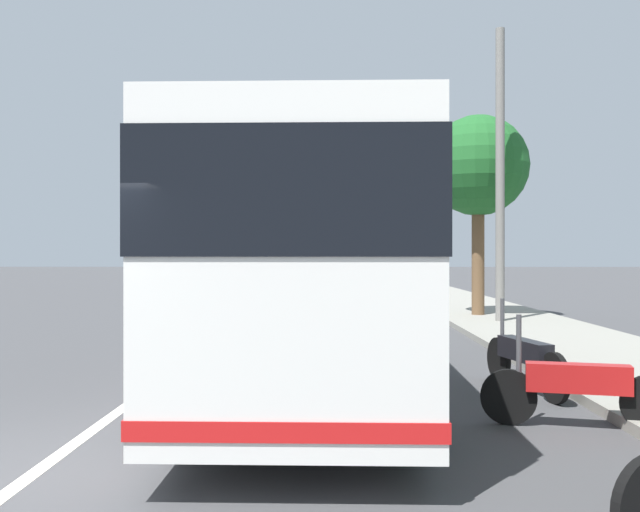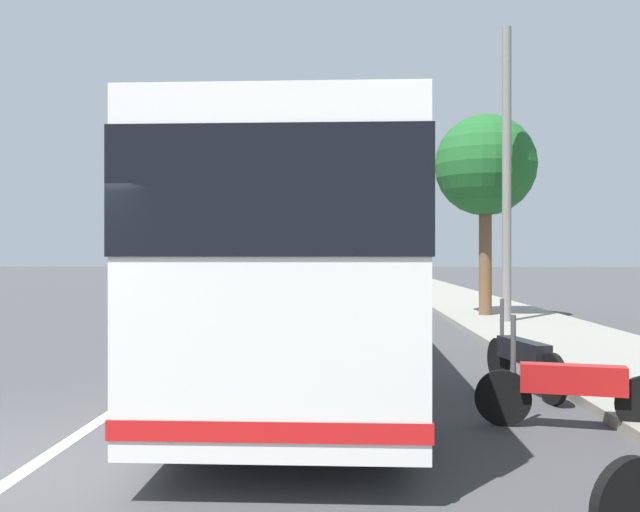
% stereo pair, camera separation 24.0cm
% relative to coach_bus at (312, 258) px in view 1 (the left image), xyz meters
% --- Properties ---
extents(ground_plane, '(220.00, 220.00, 0.00)m').
position_rel_coach_bus_xyz_m(ground_plane, '(-4.15, 2.36, -1.91)').
color(ground_plane, '#424244').
extents(sidewalk_curb, '(110.00, 3.60, 0.14)m').
position_rel_coach_bus_xyz_m(sidewalk_curb, '(5.85, -5.34, -1.84)').
color(sidewalk_curb, gray).
rests_on(sidewalk_curb, ground).
extents(lane_divider_line, '(110.00, 0.16, 0.01)m').
position_rel_coach_bus_xyz_m(lane_divider_line, '(5.85, 2.36, -1.90)').
color(lane_divider_line, silver).
rests_on(lane_divider_line, ground).
extents(coach_bus, '(10.07, 2.67, 3.28)m').
position_rel_coach_bus_xyz_m(coach_bus, '(0.00, 0.00, 0.00)').
color(coach_bus, silver).
rests_on(coach_bus, ground).
extents(motorcycle_by_tree, '(0.59, 2.10, 1.27)m').
position_rel_coach_bus_xyz_m(motorcycle_by_tree, '(-2.44, -3.05, -1.44)').
color(motorcycle_by_tree, black).
rests_on(motorcycle_by_tree, ground).
extents(motorcycle_nearest_curb, '(2.31, 0.56, 1.29)m').
position_rel_coach_bus_xyz_m(motorcycle_nearest_curb, '(-0.30, -3.05, -1.42)').
color(motorcycle_nearest_curb, black).
rests_on(motorcycle_nearest_curb, ground).
extents(car_behind_bus, '(4.56, 1.87, 1.39)m').
position_rel_coach_bus_xyz_m(car_behind_bus, '(24.51, 4.13, -1.24)').
color(car_behind_bus, red).
rests_on(car_behind_bus, ground).
extents(car_side_street, '(4.18, 2.09, 1.51)m').
position_rel_coach_bus_xyz_m(car_side_street, '(30.45, 4.64, -1.20)').
color(car_side_street, navy).
rests_on(car_side_street, ground).
extents(roadside_tree_mid_block, '(3.06, 3.06, 6.21)m').
position_rel_coach_bus_xyz_m(roadside_tree_mid_block, '(10.96, -4.75, 2.72)').
color(roadside_tree_mid_block, brown).
rests_on(roadside_tree_mid_block, ground).
extents(utility_pole, '(0.25, 0.25, 8.20)m').
position_rel_coach_bus_xyz_m(utility_pole, '(8.96, -4.94, 2.19)').
color(utility_pole, slate).
rests_on(utility_pole, ground).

